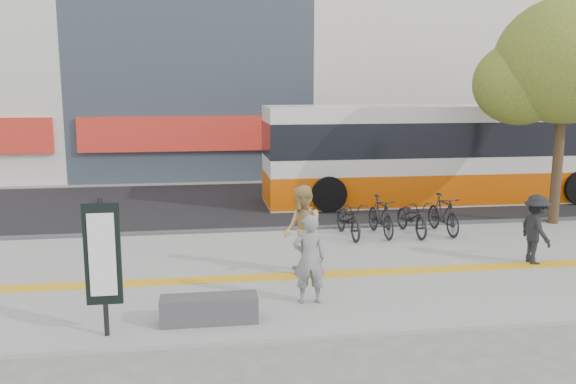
{
  "coord_description": "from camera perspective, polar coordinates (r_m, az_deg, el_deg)",
  "views": [
    {
      "loc": [
        -2.66,
        -10.69,
        3.96
      ],
      "look_at": [
        -0.82,
        2.0,
        1.66
      ],
      "focal_mm": 37.43,
      "sensor_mm": 36.0,
      "label": 1
    }
  ],
  "objects": [
    {
      "name": "ground",
      "position": [
        11.71,
        5.46,
        -9.65
      ],
      "size": [
        120.0,
        120.0,
        0.0
      ],
      "primitive_type": "plane",
      "color": "#62625D",
      "rests_on": "ground"
    },
    {
      "name": "sidewalk",
      "position": [
        13.08,
        3.9,
        -7.29
      ],
      "size": [
        40.0,
        7.0,
        0.08
      ],
      "primitive_type": "cube",
      "color": "gray",
      "rests_on": "ground"
    },
    {
      "name": "tactile_strip",
      "position": [
        12.6,
        4.38,
        -7.77
      ],
      "size": [
        40.0,
        0.45,
        0.01
      ],
      "primitive_type": "cube",
      "color": "gold",
      "rests_on": "sidewalk"
    },
    {
      "name": "street",
      "position": [
        20.25,
        -0.56,
        -1.02
      ],
      "size": [
        40.0,
        8.0,
        0.06
      ],
      "primitive_type": "cube",
      "color": "black",
      "rests_on": "ground"
    },
    {
      "name": "curb",
      "position": [
        16.38,
        1.33,
        -3.57
      ],
      "size": [
        40.0,
        0.25,
        0.14
      ],
      "primitive_type": "cube",
      "color": "#363638",
      "rests_on": "ground"
    },
    {
      "name": "bench",
      "position": [
        10.17,
        -7.5,
        -10.98
      ],
      "size": [
        1.6,
        0.45,
        0.45
      ],
      "primitive_type": "cube",
      "color": "#363638",
      "rests_on": "sidewalk"
    },
    {
      "name": "signboard",
      "position": [
        9.67,
        -17.19,
        -5.85
      ],
      "size": [
        0.55,
        0.1,
        2.2
      ],
      "color": "black",
      "rests_on": "sidewalk"
    },
    {
      "name": "street_tree",
      "position": [
        18.38,
        24.6,
        11.0
      ],
      "size": [
        4.4,
        3.8,
        6.31
      ],
      "color": "#332217",
      "rests_on": "sidewalk"
    },
    {
      "name": "bus",
      "position": [
        20.97,
        14.56,
        3.31
      ],
      "size": [
        12.09,
        2.87,
        3.22
      ],
      "color": "beige",
      "rests_on": "street"
    },
    {
      "name": "bicycle_row",
      "position": [
        15.87,
        10.15,
        -2.32
      ],
      "size": [
        3.25,
        1.82,
        1.04
      ],
      "color": "black",
      "rests_on": "sidewalk"
    },
    {
      "name": "seated_woman",
      "position": [
        10.78,
        2.04,
        -6.36
      ],
      "size": [
        0.61,
        0.42,
        1.63
      ],
      "primitive_type": "imported",
      "rotation": [
        0.0,
        0.0,
        3.1
      ],
      "color": "black",
      "rests_on": "sidewalk"
    },
    {
      "name": "pedestrian_tan",
      "position": [
        12.22,
        1.36,
        -3.74
      ],
      "size": [
        0.81,
        0.99,
        1.89
      ],
      "primitive_type": "imported",
      "rotation": [
        0.0,
        0.0,
        -1.46
      ],
      "color": "tan",
      "rests_on": "sidewalk"
    },
    {
      "name": "pedestrian_dark",
      "position": [
        14.18,
        22.48,
        -3.29
      ],
      "size": [
        0.58,
        1.0,
        1.53
      ],
      "primitive_type": "imported",
      "rotation": [
        0.0,
        0.0,
        1.58
      ],
      "color": "black",
      "rests_on": "sidewalk"
    }
  ]
}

